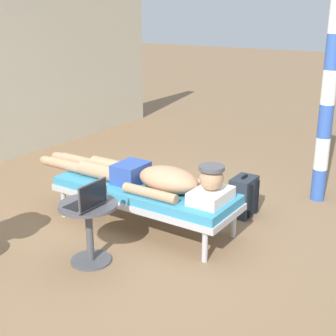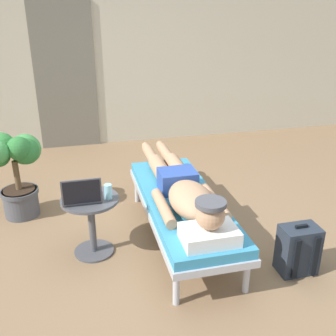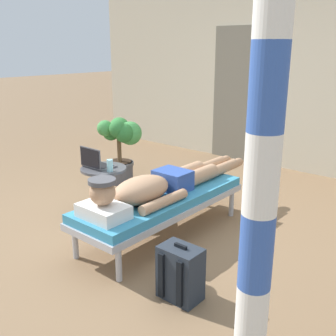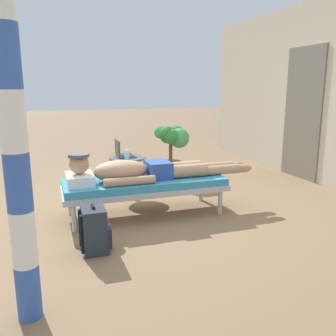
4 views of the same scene
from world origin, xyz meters
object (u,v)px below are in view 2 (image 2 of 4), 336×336
Objects in this scene: side_table at (91,216)px; potted_plant at (16,165)px; lounge_chair at (182,205)px; backpack at (298,250)px; person_reclining at (183,189)px; drink_glass at (108,192)px; laptop at (82,195)px.

potted_plant is at bearing 127.26° from side_table.
potted_plant reaches higher than lounge_chair.
person_reclining is at bearing 140.59° from backpack.
person_reclining is 17.54× the size of drink_glass.
person_reclining is 0.86m from laptop.
lounge_chair is 1.68m from potted_plant.
side_table is (-0.79, -0.02, 0.01)m from lounge_chair.
backpack is at bearing -23.36° from drink_glass.
laptop reaches higher than backpack.
potted_plant is at bearing 123.10° from laptop.
lounge_chair is 0.79m from side_table.
drink_glass is (0.21, 0.01, 0.00)m from laptop.
potted_plant reaches higher than side_table.
lounge_chair is at bearing 5.09° from laptop.
person_reclining is 0.65m from drink_glass.
backpack is 2.70m from potted_plant.
laptop is at bearing -174.91° from lounge_chair.
backpack is (0.77, -0.63, -0.32)m from person_reclining.
lounge_chair is 5.90× the size of laptop.
laptop is 1.09m from potted_plant.
potted_plant is at bearing 148.79° from person_reclining.
drink_glass is at bearing -14.51° from side_table.
side_table reaches higher than lounge_chair.
laptop is 2.51× the size of drink_glass.
drink_glass is at bearing -48.18° from potted_plant.
laptop is 0.21m from drink_glass.
drink_glass is (-0.64, -0.06, 0.24)m from lounge_chair.
side_table is 1.09m from potted_plant.
laptop reaches higher than drink_glass.
laptop is at bearing 159.79° from backpack.
lounge_chair is 0.18m from person_reclining.
potted_plant is (-0.80, 0.90, -0.05)m from drink_glass.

